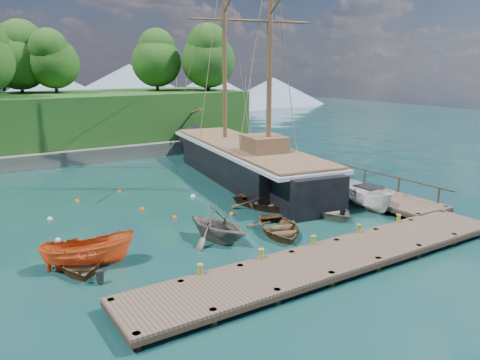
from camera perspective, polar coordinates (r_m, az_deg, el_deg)
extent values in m
plane|color=#10332F|center=(25.47, -2.19, -6.45)|extent=(160.00, 160.00, 0.00)
cube|color=#483629|center=(21.57, 11.40, -9.04)|extent=(20.00, 3.20, 0.12)
cube|color=#2D2319|center=(21.63, 11.38, -9.43)|extent=(20.00, 3.20, 0.20)
cylinder|color=#2D2319|center=(16.15, -12.42, -19.43)|extent=(0.28, 0.28, 1.10)
cylinder|color=#2D2319|center=(18.29, -15.36, -15.37)|extent=(0.28, 0.28, 1.10)
cylinder|color=#2D2319|center=(29.63, 23.33, -4.57)|extent=(0.28, 0.28, 1.10)
cube|color=#483629|center=(37.23, 7.69, 0.85)|extent=(3.20, 24.00, 0.12)
cube|color=#2D2319|center=(37.26, 7.68, 0.61)|extent=(3.20, 24.00, 0.20)
cylinder|color=#2D2319|center=(28.71, 20.81, -4.90)|extent=(0.28, 0.28, 1.10)
cylinder|color=#2D2319|center=(30.77, 23.74, -3.94)|extent=(0.28, 0.28, 1.10)
cylinder|color=#2D2319|center=(46.03, -2.99, 2.83)|extent=(0.28, 0.28, 1.10)
cylinder|color=#2D2319|center=(47.34, -0.25, 3.15)|extent=(0.28, 0.28, 1.10)
cylinder|color=olive|center=(19.60, -4.82, -12.98)|extent=(0.26, 0.26, 0.45)
cylinder|color=olive|center=(21.00, 2.58, -11.03)|extent=(0.26, 0.26, 0.45)
cylinder|color=olive|center=(22.72, 8.87, -9.20)|extent=(0.26, 0.26, 0.45)
cylinder|color=olive|center=(24.68, 14.17, -7.56)|extent=(0.26, 0.26, 0.45)
cylinder|color=olive|center=(26.83, 18.63, -6.12)|extent=(0.26, 0.26, 0.45)
imported|color=brown|center=(22.64, -18.89, -9.90)|extent=(3.68, 4.67, 0.88)
imported|color=#6B645A|center=(24.39, -2.77, -7.39)|extent=(4.19, 4.55, 2.00)
imported|color=brown|center=(25.43, 4.76, -6.52)|extent=(4.19, 4.93, 0.87)
imported|color=slate|center=(29.03, 10.42, -4.10)|extent=(3.59, 4.72, 0.91)
imported|color=brown|center=(29.84, 3.07, -3.38)|extent=(4.33, 5.17, 0.92)
imported|color=orange|center=(22.46, -17.86, -10.01)|extent=(4.34, 2.38, 1.58)
imported|color=white|center=(30.74, 15.22, -3.35)|extent=(2.40, 4.70, 1.73)
cube|color=black|center=(37.27, 0.55, 1.48)|extent=(7.61, 16.62, 3.33)
cube|color=black|center=(46.68, -4.64, 3.95)|extent=(3.60, 5.41, 2.99)
cube|color=black|center=(29.41, 7.86, -2.03)|extent=(4.23, 4.63, 3.16)
cube|color=silver|center=(36.96, 0.55, 3.91)|extent=(8.43, 21.60, 0.25)
cube|color=brown|center=(36.92, 0.55, 4.29)|extent=(7.90, 21.08, 0.12)
cube|color=brown|center=(33.76, 2.94, 4.40)|extent=(3.03, 3.37, 1.20)
cylinder|color=brown|center=(49.70, -6.09, 8.07)|extent=(1.30, 6.85, 1.69)
cylinder|color=brown|center=(40.29, -1.93, 17.69)|extent=(0.36, 0.36, 17.68)
cylinder|color=brown|center=(32.76, 3.67, 17.33)|extent=(0.36, 0.36, 16.26)
cylinder|color=#8C7A59|center=(46.31, -5.01, 17.42)|extent=(1.93, 12.08, 10.26)
sphere|color=silver|center=(26.08, -21.32, -6.93)|extent=(0.30, 0.30, 0.30)
sphere|color=#E04B05|center=(29.97, -11.83, -3.59)|extent=(0.34, 0.34, 0.34)
sphere|color=#E04314|center=(27.98, -7.97, -4.69)|extent=(0.36, 0.36, 0.36)
sphere|color=white|center=(32.32, -5.77, -2.08)|extent=(0.34, 0.34, 0.34)
sphere|color=#FA5900|center=(32.89, -19.23, -2.52)|extent=(0.30, 0.30, 0.30)
sphere|color=#D7620B|center=(34.49, -14.47, -1.44)|extent=(0.30, 0.30, 0.30)
sphere|color=silver|center=(29.73, -22.17, -4.49)|extent=(0.32, 0.32, 0.32)
sphere|color=orange|center=(28.38, -0.99, -4.28)|extent=(0.33, 0.33, 0.33)
cube|color=#474744|center=(45.59, -26.88, 1.93)|extent=(50.00, 4.00, 1.40)
cylinder|color=#382616|center=(53.98, -3.84, 11.55)|extent=(0.36, 0.36, 1.40)
sphere|color=#174012|center=(53.94, -3.88, 14.31)|extent=(6.00, 6.00, 6.00)
cylinder|color=#382616|center=(52.95, -21.51, 10.60)|extent=(0.36, 0.36, 1.40)
sphere|color=#174012|center=(52.91, -21.73, 13.07)|extent=(5.13, 5.13, 5.13)
cylinder|color=#382616|center=(54.56, -25.05, 10.33)|extent=(0.36, 0.36, 1.40)
sphere|color=#174012|center=(54.52, -25.34, 13.07)|extent=(6.05, 6.05, 6.05)
cylinder|color=#382616|center=(54.95, -4.18, 11.58)|extent=(0.36, 0.36, 1.40)
sphere|color=#174012|center=(54.91, -4.22, 13.85)|extent=(4.77, 4.77, 4.77)
cylinder|color=#382616|center=(55.35, -10.04, 11.43)|extent=(0.36, 0.36, 1.40)
sphere|color=#174012|center=(55.31, -10.15, 13.95)|extent=(5.55, 5.55, 5.55)
cylinder|color=#382616|center=(59.40, -26.85, 10.33)|extent=(0.36, 0.36, 1.40)
sphere|color=#174012|center=(59.36, -27.12, 12.79)|extent=(5.89, 5.89, 5.89)
cone|color=#728CA5|center=(96.24, -13.25, 10.90)|extent=(36.00, 36.00, 9.00)
cone|color=#728CA5|center=(103.67, -3.65, 10.86)|extent=(28.00, 28.00, 7.00)
cone|color=#728CA5|center=(92.37, -22.16, 9.84)|extent=(32.00, 32.00, 8.00)
cone|color=#728CA5|center=(112.88, 4.07, 10.84)|extent=(24.00, 24.00, 6.00)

